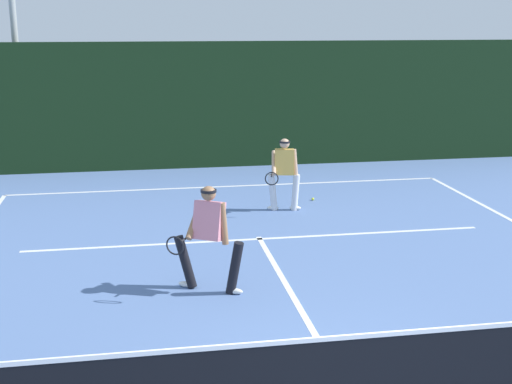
# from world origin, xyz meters

# --- Properties ---
(court_line_baseline_far) EXTENTS (10.96, 0.10, 0.01)m
(court_line_baseline_far) POSITION_xyz_m (0.00, 10.68, 0.00)
(court_line_baseline_far) COLOR white
(court_line_baseline_far) RESTS_ON ground_plane
(court_line_service) EXTENTS (8.94, 0.10, 0.01)m
(court_line_service) POSITION_xyz_m (0.00, 6.26, 0.00)
(court_line_service) COLOR white
(court_line_service) RESTS_ON ground_plane
(court_line_centre) EXTENTS (0.10, 6.40, 0.01)m
(court_line_centre) POSITION_xyz_m (0.00, 3.20, 0.00)
(court_line_centre) COLOR white
(court_line_centre) RESTS_ON ground_plane
(tennis_net) EXTENTS (12.01, 0.09, 1.11)m
(tennis_net) POSITION_xyz_m (0.00, 0.00, 0.50)
(tennis_net) COLOR #1E4723
(tennis_net) RESTS_ON ground_plane
(player_near) EXTENTS (1.21, 0.83, 1.69)m
(player_near) POSITION_xyz_m (-1.24, 3.82, 0.93)
(player_near) COLOR black
(player_near) RESTS_ON ground_plane
(player_far) EXTENTS (0.92, 0.87, 1.62)m
(player_far) POSITION_xyz_m (0.90, 8.24, 0.89)
(player_far) COLOR silver
(player_far) RESTS_ON ground_plane
(tennis_ball) EXTENTS (0.07, 0.07, 0.07)m
(tennis_ball) POSITION_xyz_m (1.75, 8.95, 0.03)
(tennis_ball) COLOR #D1E033
(tennis_ball) RESTS_ON ground_plane
(back_fence_windscreen) EXTENTS (20.76, 0.12, 3.55)m
(back_fence_windscreen) POSITION_xyz_m (0.00, 13.14, 1.78)
(back_fence_windscreen) COLOR black
(back_fence_windscreen) RESTS_ON ground_plane
(light_pole) EXTENTS (0.55, 0.44, 7.09)m
(light_pole) POSITION_xyz_m (-5.46, 13.95, 4.38)
(light_pole) COLOR #9EA39E
(light_pole) RESTS_ON ground_plane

